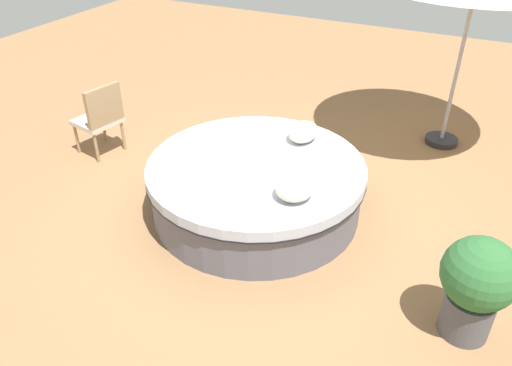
{
  "coord_description": "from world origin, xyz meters",
  "views": [
    {
      "loc": [
        -4.14,
        -2.04,
        3.36
      ],
      "look_at": [
        0.0,
        0.0,
        0.37
      ],
      "focal_mm": 35.11,
      "sensor_mm": 36.0,
      "label": 1
    }
  ],
  "objects_px": {
    "throw_pillow_0": "(295,188)",
    "throw_pillow_1": "(303,132)",
    "planter": "(477,283)",
    "round_bed": "(256,187)",
    "patio_chair": "(100,115)"
  },
  "relations": [
    {
      "from": "throw_pillow_0",
      "to": "planter",
      "type": "height_order",
      "value": "planter"
    },
    {
      "from": "round_bed",
      "to": "throw_pillow_1",
      "type": "relative_size",
      "value": 5.35
    },
    {
      "from": "round_bed",
      "to": "throw_pillow_0",
      "type": "distance_m",
      "value": 0.83
    },
    {
      "from": "throw_pillow_0",
      "to": "patio_chair",
      "type": "bearing_deg",
      "value": 77.1
    },
    {
      "from": "throw_pillow_1",
      "to": "patio_chair",
      "type": "height_order",
      "value": "patio_chair"
    },
    {
      "from": "throw_pillow_1",
      "to": "planter",
      "type": "distance_m",
      "value": 2.58
    },
    {
      "from": "throw_pillow_0",
      "to": "throw_pillow_1",
      "type": "xyz_separation_m",
      "value": [
        1.13,
        0.36,
        -0.0
      ]
    },
    {
      "from": "throw_pillow_1",
      "to": "planter",
      "type": "xyz_separation_m",
      "value": [
        -1.51,
        -2.09,
        -0.17
      ]
    },
    {
      "from": "round_bed",
      "to": "throw_pillow_0",
      "type": "height_order",
      "value": "throw_pillow_0"
    },
    {
      "from": "patio_chair",
      "to": "planter",
      "type": "xyz_separation_m",
      "value": [
        -1.07,
        -4.74,
        -0.01
      ]
    },
    {
      "from": "round_bed",
      "to": "throw_pillow_0",
      "type": "bearing_deg",
      "value": -123.07
    },
    {
      "from": "round_bed",
      "to": "planter",
      "type": "relative_size",
      "value": 2.49
    },
    {
      "from": "round_bed",
      "to": "throw_pillow_1",
      "type": "height_order",
      "value": "throw_pillow_1"
    },
    {
      "from": "round_bed",
      "to": "throw_pillow_1",
      "type": "xyz_separation_m",
      "value": [
        0.74,
        -0.25,
        0.4
      ]
    },
    {
      "from": "throw_pillow_0",
      "to": "throw_pillow_1",
      "type": "height_order",
      "value": "throw_pillow_0"
    }
  ]
}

